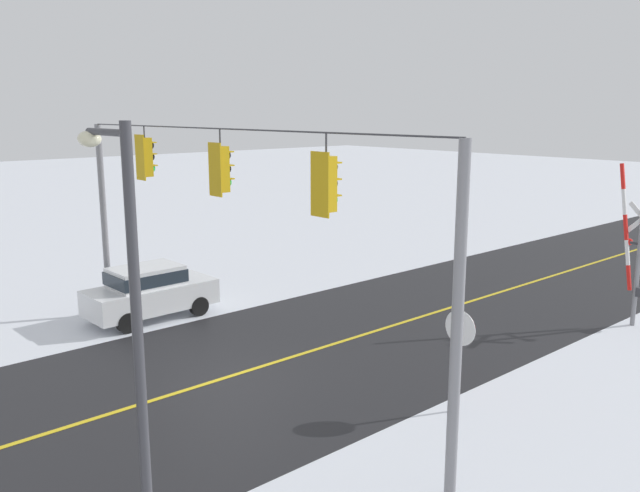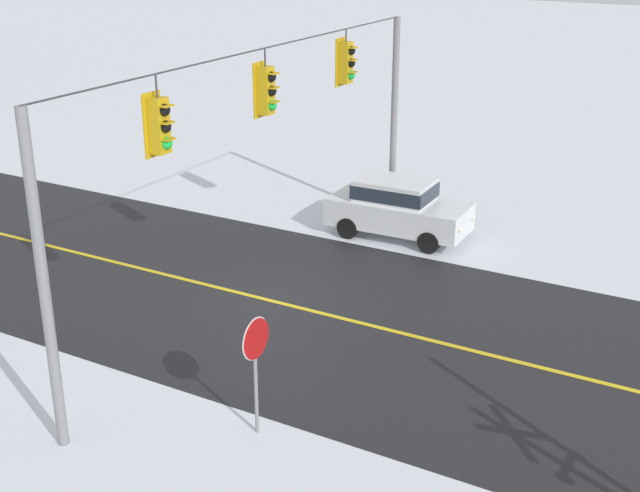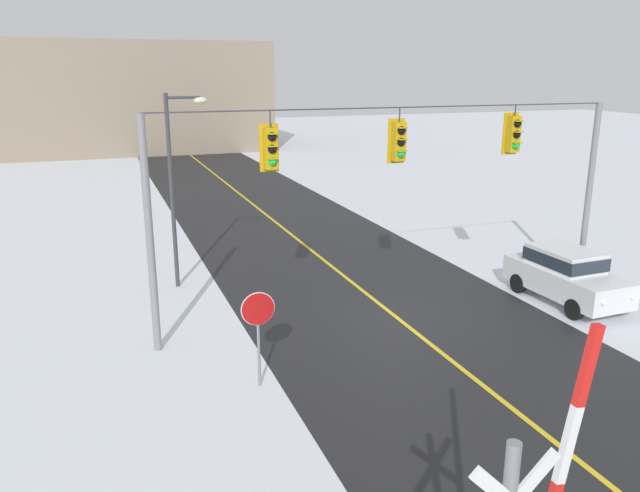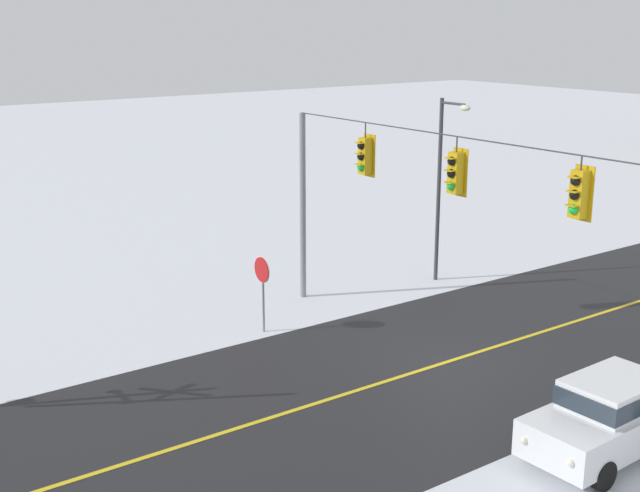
{
  "view_description": "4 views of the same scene",
  "coord_description": "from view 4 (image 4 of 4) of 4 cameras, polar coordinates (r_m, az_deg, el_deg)",
  "views": [
    {
      "loc": [
        -13.21,
        8.4,
        6.61
      ],
      "look_at": [
        -1.17,
        -2.11,
        3.29
      ],
      "focal_mm": 36.69,
      "sensor_mm": 36.0,
      "label": 1
    },
    {
      "loc": [
        -16.13,
        -10.53,
        9.0
      ],
      "look_at": [
        -2.15,
        -2.61,
        2.71
      ],
      "focal_mm": 47.87,
      "sensor_mm": 36.0,
      "label": 2
    },
    {
      "loc": [
        -8.21,
        -15.88,
        7.2
      ],
      "look_at": [
        -3.13,
        -2.03,
        3.04
      ],
      "focal_mm": 35.09,
      "sensor_mm": 36.0,
      "label": 3
    },
    {
      "loc": [
        15.44,
        -15.48,
        9.1
      ],
      "look_at": [
        -3.33,
        -1.95,
        2.88
      ],
      "focal_mm": 47.45,
      "sensor_mm": 36.0,
      "label": 4
    }
  ],
  "objects": [
    {
      "name": "signal_span",
      "position": [
        22.38,
        9.06,
        2.3
      ],
      "size": [
        14.2,
        0.47,
        6.22
      ],
      "color": "gray",
      "rests_on": "ground"
    },
    {
      "name": "road_asphalt",
      "position": [
        27.97,
        17.52,
        -4.66
      ],
      "size": [
        9.0,
        80.0,
        0.01
      ],
      "primitive_type": "cube",
      "color": "black",
      "rests_on": "ground"
    },
    {
      "name": "stop_sign",
      "position": [
        25.08,
        -3.92,
        -2.12
      ],
      "size": [
        0.8,
        0.09,
        2.35
      ],
      "color": "gray",
      "rests_on": "ground"
    },
    {
      "name": "lane_centre_line",
      "position": [
        27.97,
        17.52,
        -4.65
      ],
      "size": [
        0.14,
        72.0,
        0.01
      ],
      "primitive_type": "cube",
      "color": "gold",
      "rests_on": "ground"
    },
    {
      "name": "parked_car_white",
      "position": [
        19.42,
        18.98,
        -10.64
      ],
      "size": [
        1.92,
        4.24,
        1.74
      ],
      "color": "white",
      "rests_on": "ground"
    },
    {
      "name": "ground_plane",
      "position": [
        23.68,
        8.64,
        -7.74
      ],
      "size": [
        160.0,
        160.0,
        0.0
      ],
      "primitive_type": "plane",
      "color": "silver"
    },
    {
      "name": "streetlamp_near",
      "position": [
        29.79,
        8.34,
        4.87
      ],
      "size": [
        1.39,
        0.28,
        6.5
      ],
      "color": "#38383D",
      "rests_on": "ground"
    }
  ]
}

